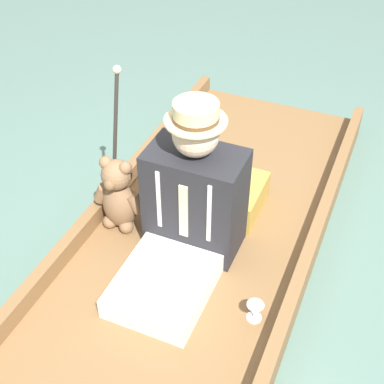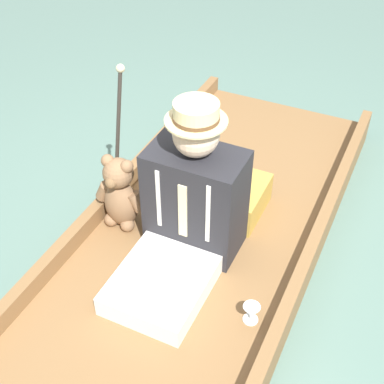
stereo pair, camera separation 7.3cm
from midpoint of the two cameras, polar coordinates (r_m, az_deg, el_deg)
name	(u,v)px [view 2 (the right image)]	position (r m, az deg, el deg)	size (l,w,h in m)	color
ground_plane	(196,260)	(2.90, 1.15, -7.28)	(16.00, 16.00, 0.00)	slate
punt_boat	(196,250)	(2.85, 1.17, -6.26)	(1.19, 3.08, 0.23)	brown
seat_cushion	(218,192)	(2.98, 3.49, -0.05)	(0.51, 0.36, 0.18)	#B7933D
seated_person	(189,208)	(2.56, 0.47, -1.72)	(0.47, 0.77, 0.83)	white
teddy_bear	(120,194)	(2.80, -6.94, -0.24)	(0.31, 0.18, 0.44)	#846042
wine_glass	(251,310)	(2.45, 7.22, -12.44)	(0.08, 0.08, 0.10)	silver
walking_cane	(118,132)	(2.76, -7.15, 6.38)	(0.04, 0.22, 0.83)	#2D2823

